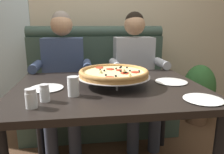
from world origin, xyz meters
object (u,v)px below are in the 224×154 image
shaker_parmesan (31,100)px  drinking_glass (73,88)px  booth_bench (99,92)px  plate_near_left (203,98)px  plate_far_side (46,87)px  diner_right (136,69)px  plate_near_right (171,81)px  dining_table (109,98)px  shaker_pepper_flakes (45,94)px  potted_plant (199,91)px  pizza (114,73)px  patio_chair (7,65)px  diner_left (63,71)px

shaker_parmesan → drinking_glass: (0.20, 0.16, 0.01)m
booth_bench → plate_near_left: (0.49, -1.30, 0.35)m
plate_far_side → diner_right: bearing=42.0°
plate_near_right → diner_right: bearing=99.1°
dining_table → shaker_pepper_flakes: bearing=-147.5°
diner_right → shaker_pepper_flakes: bearing=-128.5°
diner_right → shaker_pepper_flakes: size_ratio=13.29×
shaker_parmesan → potted_plant: shaker_parmesan is taller
shaker_parmesan → drinking_glass: bearing=38.2°
pizza → potted_plant: (1.13, 0.82, -0.44)m
dining_table → plate_near_left: (0.49, -0.34, 0.09)m
dining_table → potted_plant: bearing=35.9°
pizza → potted_plant: 1.46m
patio_chair → potted_plant: bearing=-26.5°
dining_table → patio_chair: bearing=122.7°
diner_right → shaker_pepper_flakes: diner_right is taller
shaker_pepper_flakes → drinking_glass: drinking_glass is taller
dining_table → potted_plant: size_ratio=1.82×
pizza → patio_chair: 2.51m
diner_right → plate_far_side: bearing=-138.0°
diner_left → pizza: (0.40, -0.66, 0.11)m
pizza → shaker_parmesan: (-0.47, -0.36, -0.04)m
booth_bench → shaker_parmesan: booth_bench is taller
diner_right → potted_plant: bearing=10.9°
diner_left → shaker_parmesan: 1.02m
shaker_parmesan → shaker_pepper_flakes: bearing=59.7°
booth_bench → plate_far_side: 1.10m
diner_right → shaker_pepper_flakes: (-0.74, -0.93, 0.07)m
diner_right → diner_left: bearing=180.0°
patio_chair → shaker_pepper_flakes: bearing=-67.6°
shaker_pepper_flakes → patio_chair: (-0.96, 2.34, -0.26)m
diner_right → plate_far_side: size_ratio=5.77×
shaker_parmesan → plate_near_left: (0.92, -0.01, -0.03)m
diner_right → plate_near_right: size_ratio=5.56×
shaker_parmesan → patio_chair: size_ratio=0.12×
plate_far_side → potted_plant: 1.83m
plate_near_left → potted_plant: size_ratio=0.31×
shaker_parmesan → plate_far_side: shaker_parmesan is taller
diner_right → booth_bench: bearing=143.5°
pizza → plate_near_left: pizza is taller
plate_near_right → shaker_pepper_flakes: bearing=-161.3°
pizza → drinking_glass: size_ratio=4.28×
dining_table → potted_plant: 1.47m
pizza → plate_near_right: 0.43m
diner_left → potted_plant: diner_left is taller
shaker_parmesan → shaker_pepper_flakes: shaker_parmesan is taller
diner_left → plate_near_right: (0.82, -0.65, 0.04)m
dining_table → shaker_parmesan: bearing=-142.7°
plate_near_right → plate_far_side: size_ratio=1.04×
dining_table → diner_left: 0.78m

